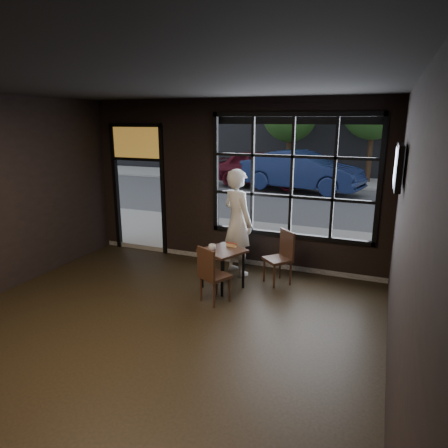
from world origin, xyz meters
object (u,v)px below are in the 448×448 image
at_px(cafe_table, 223,269).
at_px(man, 238,222).
at_px(navy_car, 302,171).
at_px(chair_near, 215,274).

relative_size(cafe_table, man, 0.35).
relative_size(cafe_table, navy_car, 0.15).
relative_size(cafe_table, chair_near, 0.75).
distance_m(cafe_table, navy_car, 9.71).
relative_size(chair_near, man, 0.47).
xyz_separation_m(man, navy_car, (-0.63, 8.92, -0.11)).
height_order(man, navy_car, man).
bearing_deg(chair_near, man, -58.33).
bearing_deg(man, cafe_table, 124.68).
bearing_deg(cafe_table, man, 115.48).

